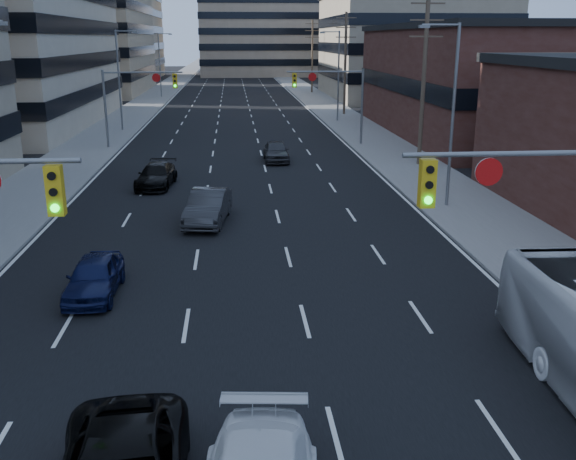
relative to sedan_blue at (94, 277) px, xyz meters
The scene contains 22 objects.
road_surface 115.45m from the sedan_blue, 87.52° to the left, with size 18.00×300.00×0.02m, color black.
sidewalk_left 115.53m from the sedan_blue, 93.23° to the left, with size 5.00×300.00×0.15m, color slate.
sidewalk_right 116.51m from the sedan_blue, 81.87° to the left, with size 5.00×300.00×0.15m, color slate.
office_left_far 87.74m from the sedan_blue, 102.56° to the left, with size 20.00×30.00×16.00m, color gray.
storefront_right_mid 45.87m from the sedan_blue, 50.64° to the left, with size 20.00×30.00×9.00m, color #472119.
office_right_far 79.49m from the sedan_blue, 67.76° to the left, with size 22.00×28.00×14.00m, color gray.
bg_block_left 127.78m from the sedan_blue, 100.40° to the left, with size 24.00×24.00×20.00m, color #ADA089.
bg_block_right 121.24m from the sedan_blue, 72.22° to the left, with size 22.00×22.00×12.00m, color gray.
signal_near_right 14.58m from the sedan_blue, 28.18° to the right, with size 6.59×0.33×6.00m.
signal_far_left 30.67m from the sedan_blue, 95.08° to the left, with size 6.09×0.33×6.00m.
signal_far_right 33.08m from the sedan_blue, 67.33° to the left, with size 6.09×0.33×6.00m.
utility_pole_block 27.87m from the sedan_blue, 51.15° to the left, with size 2.20×0.28×11.00m.
utility_pole_midblock 54.38m from the sedan_blue, 71.49° to the left, with size 2.20×0.28×11.00m.
utility_pole_distant 83.29m from the sedan_blue, 78.07° to the left, with size 2.20×0.28×11.00m.
streetlight_left_mid 40.93m from the sedan_blue, 97.56° to the left, with size 2.03×0.22×9.00m.
streetlight_left_far 75.66m from the sedan_blue, 94.06° to the left, with size 2.03×0.22×9.00m.
streetlight_right_near 19.00m from the sedan_blue, 34.01° to the left, with size 2.03×0.22×9.00m.
streetlight_right_far 48.06m from the sedan_blue, 71.32° to the left, with size 2.03×0.22×9.00m.
sedan_blue is the anchor object (origin of this frame).
sedan_grey_center 9.26m from the sedan_blue, 67.89° to the left, with size 1.62×4.66×1.53m, color #2D2D30.
sedan_black_far 16.45m from the sedan_blue, 89.15° to the left, with size 1.86×4.59×1.33m, color black.
sedan_grey_right 25.13m from the sedan_blue, 72.17° to the left, with size 1.69×4.21×1.43m, color #333336.
Camera 1 is at (-0.24, -5.85, 8.30)m, focal length 40.00 mm.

